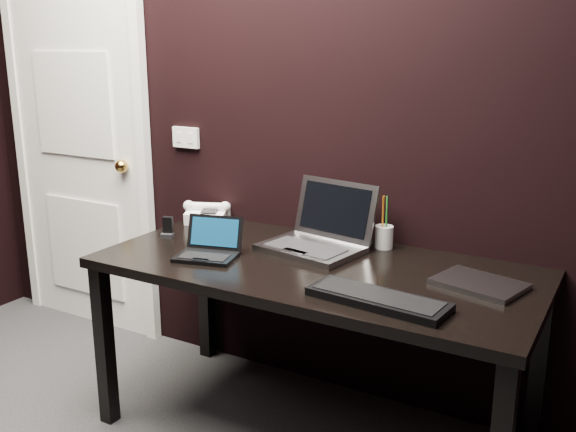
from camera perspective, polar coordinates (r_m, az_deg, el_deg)
The scene contains 11 objects.
wall_back at distance 2.85m, azimuth 0.88°, elevation 9.77°, with size 4.00×4.00×0.00m, color black.
door at distance 3.70m, azimuth -18.05°, elevation 6.25°, with size 0.99×0.10×2.14m.
wall_switch at distance 3.21m, azimuth -9.07°, elevation 6.91°, with size 0.15×0.02×0.10m.
desk at distance 2.51m, azimuth 2.41°, elevation -5.96°, with size 1.70×0.80×0.74m.
netbook at distance 2.57m, azimuth -7.07°, elevation -2.98°, with size 0.28×0.26×0.15m.
silver_laptop at distance 2.64m, azimuth 2.62°, elevation -1.93°, with size 0.44×0.41×0.27m.
ext_keyboard at distance 2.13m, azimuth 7.99°, elevation -7.30°, with size 0.48×0.20×0.03m.
closed_laptop at distance 2.35m, azimuth 16.63°, elevation -5.80°, with size 0.34×0.28×0.02m.
desk_phone at distance 3.08m, azimuth -7.17°, elevation 0.23°, with size 0.24×0.23×0.11m.
mobile_phone at distance 2.86m, azimuth -10.63°, elevation -1.20°, with size 0.06×0.06×0.09m.
pen_cup at distance 2.69m, azimuth 8.53°, elevation -1.77°, with size 0.08×0.08×0.22m.
Camera 1 is at (1.37, -0.69, 1.56)m, focal length 40.00 mm.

